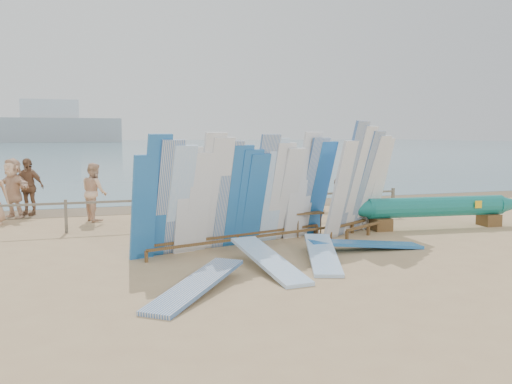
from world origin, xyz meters
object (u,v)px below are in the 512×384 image
object	(u,v)px
beachgoer_8	(304,188)
flat_board_d	(365,250)
flat_board_e	(196,293)
beachgoer_7	(315,186)
beach_chair_left	(204,211)
side_surfboard_rack	(361,184)
outrigger_canoe	(437,208)
beachgoer_6	(288,190)
main_surfboard_rack	(242,195)
beachgoer_extra_1	(28,187)
stroller	(279,203)
beach_chair_right	(258,210)
beachgoer_5	(200,186)
vendor_table	(306,223)
beachgoer_2	(94,192)
beachgoer_11	(13,188)
flat_board_b	(322,261)
beachgoer_10	(348,182)
beachgoer_4	(196,187)
flat_board_a	(269,270)

from	to	relation	value
beachgoer_8	flat_board_d	bearing A→B (deg)	-142.79
flat_board_e	beachgoer_7	bearing A→B (deg)	94.50
beach_chair_left	beachgoer_7	world-z (taller)	beachgoer_7
side_surfboard_rack	outrigger_canoe	distance (m)	2.66
beachgoer_6	beachgoer_8	bearing A→B (deg)	-131.35
main_surfboard_rack	beachgoer_extra_1	xyz separation A→B (m)	(-5.20, 6.96, -0.28)
stroller	beachgoer_7	bearing A→B (deg)	32.78
beach_chair_right	beachgoer_6	world-z (taller)	beachgoer_6
beachgoer_5	beachgoer_6	distance (m)	3.01
vendor_table	beachgoer_extra_1	distance (m)	9.48
side_surfboard_rack	beach_chair_left	world-z (taller)	side_surfboard_rack
beachgoer_2	beachgoer_7	distance (m)	7.52
side_surfboard_rack	beachgoer_6	world-z (taller)	side_surfboard_rack
beachgoer_5	beachgoer_7	world-z (taller)	beachgoer_5
flat_board_d	beachgoer_5	xyz separation A→B (m)	(-2.34, 6.80, 0.92)
beachgoer_11	beachgoer_6	xyz separation A→B (m)	(8.24, -2.74, -0.06)
flat_board_b	beachgoer_11	world-z (taller)	beachgoer_11
beachgoer_2	beachgoer_5	bearing A→B (deg)	-100.68
beachgoer_10	beachgoer_extra_1	world-z (taller)	beachgoer_extra_1
beachgoer_extra_1	beachgoer_6	bearing A→B (deg)	5.93
outrigger_canoe	flat_board_e	bearing A→B (deg)	-146.97
beachgoer_4	outrigger_canoe	bearing A→B (deg)	-153.12
stroller	beachgoer_5	distance (m)	2.72
beachgoer_8	flat_board_b	bearing A→B (deg)	-152.91
beachgoer_10	beachgoer_7	bearing A→B (deg)	177.98
outrigger_canoe	vendor_table	xyz separation A→B (m)	(-3.96, 0.05, -0.23)
beach_chair_left	beachgoer_2	xyz separation A→B (m)	(-3.23, 0.71, 0.64)
flat_board_d	beach_chair_left	xyz separation A→B (m)	(-2.49, 5.62, 0.24)
flat_board_a	stroller	bearing A→B (deg)	62.79
main_surfboard_rack	beach_chair_left	size ratio (longest dim) A/B	6.34
flat_board_a	beachgoer_11	distance (m)	10.39
flat_board_d	flat_board_a	bearing A→B (deg)	115.15
side_surfboard_rack	flat_board_a	world-z (taller)	side_surfboard_rack
vendor_table	beachgoer_5	distance (m)	5.11
beach_chair_right	beachgoer_2	size ratio (longest dim) A/B	0.49
beachgoer_extra_1	beachgoer_10	bearing A→B (deg)	19.38
side_surfboard_rack	flat_board_d	xyz separation A→B (m)	(-0.85, -1.77, -1.33)
main_surfboard_rack	beach_chair_left	xyz separation A→B (m)	(0.05, 4.37, -0.96)
beach_chair_left	beachgoer_6	bearing A→B (deg)	5.04
main_surfboard_rack	stroller	bearing A→B (deg)	42.77
beach_chair_left	beachgoer_2	distance (m)	3.37
outrigger_canoe	beachgoer_6	distance (m)	4.48
beachgoer_5	beachgoer_4	xyz separation A→B (m)	(-0.20, -0.21, -0.01)
flat_board_d	stroller	world-z (taller)	stroller
vendor_table	beachgoer_10	size ratio (longest dim) A/B	0.56
flat_board_e	beachgoer_11	xyz separation A→B (m)	(-3.79, 9.87, 0.95)
beachgoer_10	beachgoer_6	xyz separation A→B (m)	(-2.92, -1.54, -0.03)
main_surfboard_rack	flat_board_d	bearing A→B (deg)	-42.44
beach_chair_left	side_surfboard_rack	bearing A→B (deg)	-30.78
main_surfboard_rack	beachgoer_10	world-z (taller)	main_surfboard_rack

